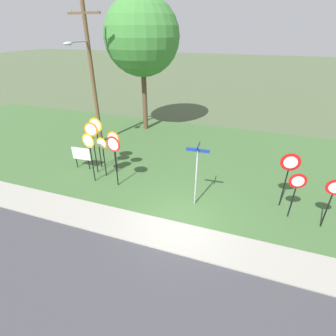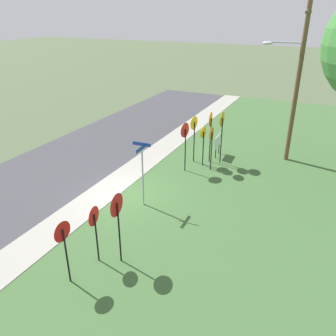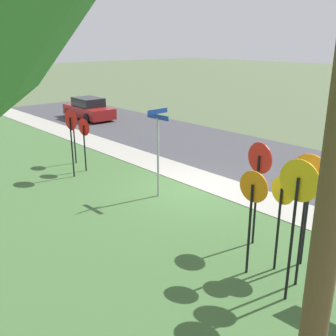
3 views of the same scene
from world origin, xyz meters
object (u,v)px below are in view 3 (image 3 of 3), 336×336
stop_sign_far_center (281,205)px  yield_sign_near_left (74,125)px  yield_sign_far_left (84,133)px  parked_sedan_distant (89,109)px  stop_sign_near_left (307,192)px  street_name_post (158,146)px  stop_sign_far_right (259,171)px  stop_sign_center_tall (297,200)px  stop_sign_far_left (310,186)px  yield_sign_near_right (71,126)px  stop_sign_near_right (252,201)px

stop_sign_far_center → yield_sign_near_left: size_ratio=1.00×
yield_sign_far_left → parked_sedan_distant: bearing=-39.1°
stop_sign_near_left → street_name_post: street_name_post is taller
stop_sign_near_left → yield_sign_far_left: 9.66m
stop_sign_far_right → stop_sign_center_tall: (-1.81, 1.37, 0.21)m
stop_sign_far_right → stop_sign_center_tall: size_ratio=0.91×
stop_sign_far_left → stop_sign_far_right: stop_sign_far_right is taller
stop_sign_far_left → yield_sign_far_left: stop_sign_far_left is taller
stop_sign_far_center → yield_sign_near_right: (8.68, 0.25, 0.37)m
yield_sign_near_right → yield_sign_far_left: yield_sign_near_right is taller
yield_sign_near_right → stop_sign_far_left: bearing=-177.5°
stop_sign_far_left → yield_sign_near_left: bearing=8.7°
stop_sign_near_left → yield_sign_near_left: stop_sign_near_left is taller
stop_sign_near_left → street_name_post: (5.71, -1.02, -0.36)m
stop_sign_far_right → parked_sedan_distant: 18.54m
stop_sign_center_tall → yield_sign_near_left: (10.95, -1.43, -0.52)m
street_name_post → stop_sign_far_left: bearing=175.5°
street_name_post → parked_sedan_distant: street_name_post is taller
stop_sign_near_left → stop_sign_far_left: size_ratio=1.09×
stop_sign_far_right → yield_sign_near_right: stop_sign_far_right is taller
street_name_post → parked_sedan_distant: bearing=-24.2°
stop_sign_far_left → stop_sign_near_left: bearing=122.6°
stop_sign_near_right → yield_sign_near_right: 8.36m
stop_sign_near_left → yield_sign_far_left: size_ratio=1.36×
stop_sign_near_right → stop_sign_center_tall: size_ratio=0.82×
street_name_post → parked_sedan_distant: size_ratio=0.68×
stop_sign_far_right → stop_sign_near_right: bearing=130.1°
yield_sign_near_left → parked_sedan_distant: bearing=-30.7°
yield_sign_far_left → street_name_post: (-3.92, -0.40, 0.19)m
yield_sign_near_left → stop_sign_far_center: bearing=179.3°
stop_sign_far_left → yield_sign_near_left: stop_sign_far_left is taller
yield_sign_far_left → parked_sedan_distant: yield_sign_far_left is taller
stop_sign_near_right → parked_sedan_distant: (18.31, -6.89, -1.11)m
stop_sign_near_left → stop_sign_near_right: 1.12m
stop_sign_far_center → parked_sedan_distant: 19.71m
stop_sign_far_right → street_name_post: street_name_post is taller
stop_sign_far_center → stop_sign_far_right: 1.27m
stop_sign_far_left → yield_sign_far_left: 9.28m
yield_sign_far_left → yield_sign_near_right: bearing=106.1°
stop_sign_near_right → parked_sedan_distant: stop_sign_near_right is taller
yield_sign_near_left → yield_sign_far_left: bearing=172.6°
stop_sign_near_left → yield_sign_near_right: size_ratio=1.11×
stop_sign_far_right → parked_sedan_distant: size_ratio=0.62×
stop_sign_far_left → stop_sign_far_right: bearing=10.1°
stop_sign_far_left → stop_sign_center_tall: size_ratio=0.90×
yield_sign_near_left → street_name_post: 5.12m
stop_sign_near_right → parked_sedan_distant: 19.59m
stop_sign_far_center → stop_sign_far_right: size_ratio=0.84×
stop_sign_far_right → yield_sign_far_left: (7.94, 0.16, -0.38)m
stop_sign_far_left → stop_sign_far_center: bearing=75.4°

